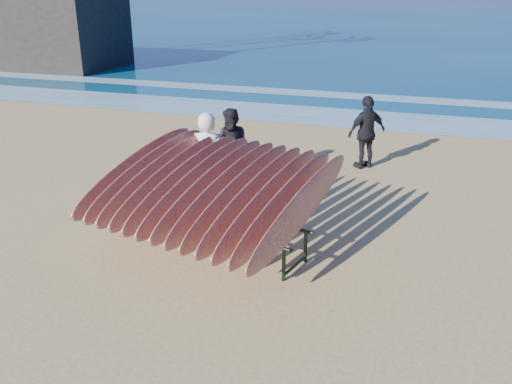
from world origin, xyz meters
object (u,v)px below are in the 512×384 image
person_dark_b (367,132)px  building (36,29)px  surfboard_rack (211,188)px  person_dark_a (233,147)px  person_white (208,163)px

person_dark_b → building: building is taller
surfboard_rack → person_dark_a: size_ratio=2.42×
person_white → person_dark_a: person_white is taller
surfboard_rack → person_dark_b: size_ratio=2.34×
surfboard_rack → person_dark_b: surfboard_rack is taller
person_white → person_dark_b: 4.14m
surfboard_rack → person_dark_a: surfboard_rack is taller
person_dark_a → building: size_ratio=0.20×
surfboard_rack → person_dark_b: bearing=83.6°
person_dark_b → building: size_ratio=0.20×
person_white → person_dark_a: size_ratio=1.17×
surfboard_rack → person_white: 1.45m
person_dark_a → building: (-15.04, 12.84, 0.98)m
person_dark_b → person_white: bearing=11.2°
person_white → person_dark_a: 1.50m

